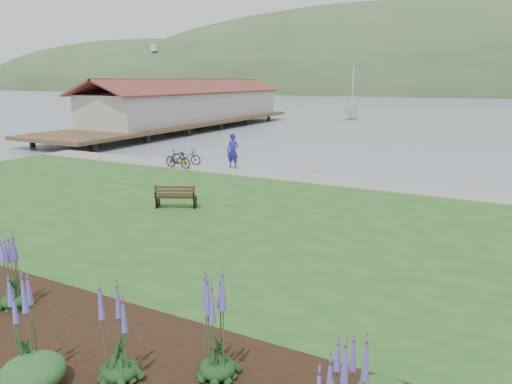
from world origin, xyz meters
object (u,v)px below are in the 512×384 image
at_px(bicycle_a, 186,157).
at_px(sailboat, 351,119).
at_px(park_bench, 176,196).
at_px(person, 233,148).

bearing_deg(bicycle_a, sailboat, -7.70).
height_order(park_bench, bicycle_a, bicycle_a).
xyz_separation_m(park_bench, sailboat, (-6.91, 48.76, -0.88)).
height_order(park_bench, person, person).
height_order(person, bicycle_a, person).
distance_m(park_bench, bicycle_a, 9.45).
relative_size(park_bench, bicycle_a, 0.89).
relative_size(bicycle_a, sailboat, 0.08).
bearing_deg(sailboat, bicycle_a, -100.27).
bearing_deg(park_bench, person, 79.98).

